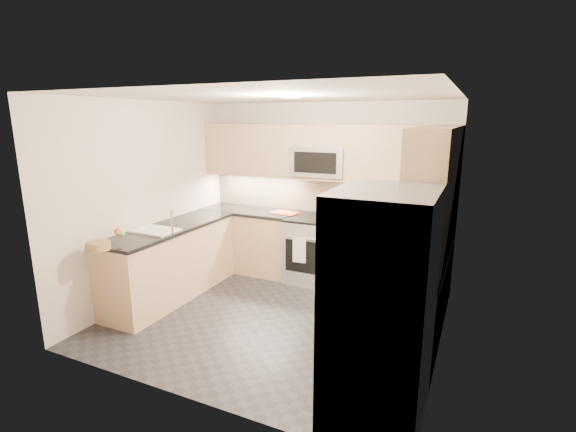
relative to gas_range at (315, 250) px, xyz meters
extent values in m
cube|color=black|center=(0.00, -1.28, -0.46)|extent=(3.60, 3.20, 0.00)
cube|color=beige|center=(0.00, -1.28, 2.04)|extent=(3.60, 3.20, 0.02)
cube|color=beige|center=(0.00, 0.32, 0.79)|extent=(3.60, 0.02, 2.50)
cube|color=beige|center=(0.00, -2.88, 0.79)|extent=(3.60, 0.02, 2.50)
cube|color=beige|center=(-1.80, -1.28, 0.79)|extent=(0.02, 3.20, 2.50)
cube|color=beige|center=(1.80, -1.28, 0.79)|extent=(0.02, 3.20, 2.50)
cube|color=tan|center=(-1.09, 0.02, -0.01)|extent=(1.42, 0.60, 0.90)
cube|color=tan|center=(1.09, 0.02, -0.01)|extent=(1.42, 0.60, 0.90)
cube|color=tan|center=(1.50, -1.12, -0.01)|extent=(0.60, 1.70, 0.90)
cube|color=tan|center=(-1.50, -1.28, -0.01)|extent=(0.60, 2.00, 0.90)
cube|color=black|center=(-1.09, 0.02, 0.47)|extent=(1.42, 0.63, 0.04)
cube|color=black|center=(1.09, 0.02, 0.47)|extent=(1.42, 0.63, 0.04)
cube|color=black|center=(1.50, -1.12, 0.47)|extent=(0.63, 1.70, 0.04)
cube|color=black|center=(-1.50, -1.28, 0.47)|extent=(0.63, 2.00, 0.04)
cube|color=tan|center=(0.00, 0.15, 1.37)|extent=(3.60, 0.35, 0.75)
cube|color=tan|center=(1.62, -1.00, 1.37)|extent=(0.35, 1.95, 0.75)
cube|color=tan|center=(0.00, 0.32, 0.74)|extent=(3.60, 0.01, 0.51)
cube|color=tan|center=(1.80, -0.82, 0.74)|extent=(0.01, 2.30, 0.51)
cube|color=#ABAEB3|center=(0.00, 0.00, 0.00)|extent=(0.76, 0.65, 0.91)
cube|color=black|center=(0.00, 0.00, 0.46)|extent=(0.76, 0.65, 0.03)
cube|color=black|center=(0.00, -0.33, -0.01)|extent=(0.62, 0.02, 0.45)
cylinder|color=#B2B5BA|center=(0.00, -0.35, 0.26)|extent=(0.60, 0.02, 0.02)
cube|color=#94959B|center=(0.00, 0.12, 1.24)|extent=(0.76, 0.40, 0.40)
cube|color=black|center=(0.00, -0.08, 1.24)|extent=(0.60, 0.01, 0.28)
cube|color=#999BA1|center=(1.45, -2.43, 0.45)|extent=(0.70, 0.90, 1.80)
cylinder|color=#B2B5BA|center=(1.08, -2.61, 0.49)|extent=(0.02, 0.02, 1.20)
cylinder|color=#B2B5BA|center=(1.08, -2.25, 0.49)|extent=(0.02, 0.02, 1.20)
cube|color=white|center=(-1.50, -1.53, 0.42)|extent=(0.52, 0.38, 0.16)
cylinder|color=silver|center=(-1.24, -1.53, 0.62)|extent=(0.03, 0.03, 0.28)
cylinder|color=#6AB94F|center=(1.53, -0.07, 0.55)|extent=(0.26, 0.26, 0.14)
cube|color=#F24416|center=(-0.50, 0.04, 0.49)|extent=(0.40, 0.31, 0.01)
cylinder|color=olive|center=(-1.52, -2.34, 0.53)|extent=(0.32, 0.32, 0.09)
sphere|color=#BD3E15|center=(-1.57, -2.04, 0.60)|extent=(0.07, 0.07, 0.07)
sphere|color=#56A848|center=(-1.43, -2.10, 0.60)|extent=(0.06, 0.06, 0.06)
cube|color=silver|center=(-0.09, -0.37, 0.10)|extent=(0.18, 0.03, 0.34)
sphere|color=orange|center=(-1.48, -2.10, 0.60)|extent=(0.06, 0.06, 0.06)
camera|label=1|loc=(2.02, -5.28, 1.82)|focal=26.00mm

